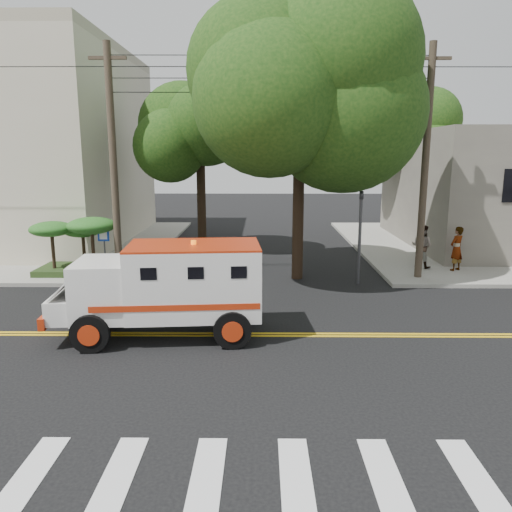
{
  "coord_description": "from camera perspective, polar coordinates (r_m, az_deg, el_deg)",
  "views": [
    {
      "loc": [
        0.05,
        -13.22,
        4.98
      ],
      "look_at": [
        -0.13,
        3.17,
        1.6
      ],
      "focal_mm": 35.0,
      "sensor_mm": 36.0,
      "label": 1
    }
  ],
  "objects": [
    {
      "name": "sidewalk_ne",
      "position": [
        30.31,
        26.98,
        1.06
      ],
      "size": [
        17.0,
        17.0,
        0.15
      ],
      "primitive_type": "cube",
      "color": "gray",
      "rests_on": "ground"
    },
    {
      "name": "ground",
      "position": [
        14.13,
        0.41,
        -8.99
      ],
      "size": [
        100.0,
        100.0,
        0.0
      ],
      "primitive_type": "plane",
      "color": "black",
      "rests_on": "ground"
    },
    {
      "name": "tree_right",
      "position": [
        30.32,
        18.0,
        13.21
      ],
      "size": [
        4.8,
        4.5,
        8.2
      ],
      "color": "black",
      "rests_on": "ground"
    },
    {
      "name": "utility_pole_right",
      "position": [
        20.41,
        18.76,
        9.7
      ],
      "size": [
        0.28,
        0.28,
        9.0
      ],
      "primitive_type": "cylinder",
      "color": "#382D23",
      "rests_on": "ground"
    },
    {
      "name": "palm_planter",
      "position": [
        21.47,
        -19.78,
        2.03
      ],
      "size": [
        3.52,
        2.63,
        2.36
      ],
      "color": "#1E3314",
      "rests_on": "sidewalk_nw"
    },
    {
      "name": "traffic_signal",
      "position": [
        19.39,
        11.81,
        3.24
      ],
      "size": [
        0.15,
        0.18,
        3.6
      ],
      "color": "#3F3F42",
      "rests_on": "ground"
    },
    {
      "name": "utility_pole_left",
      "position": [
        20.04,
        -15.97,
        9.84
      ],
      "size": [
        0.28,
        0.28,
        9.0
      ],
      "primitive_type": "cylinder",
      "color": "#382D23",
      "rests_on": "ground"
    },
    {
      "name": "pedestrian_b",
      "position": [
        22.52,
        18.4,
        1.06
      ],
      "size": [
        1.14,
        1.11,
        1.85
      ],
      "primitive_type": "imported",
      "rotation": [
        0.0,
        0.0,
        2.45
      ],
      "color": "gray",
      "rests_on": "sidewalk_ne"
    },
    {
      "name": "sidewalk_nw",
      "position": [
        30.36,
        -25.88,
        1.18
      ],
      "size": [
        17.0,
        17.0,
        0.15
      ],
      "primitive_type": "cube",
      "color": "gray",
      "rests_on": "ground"
    },
    {
      "name": "tree_main",
      "position": [
        19.65,
        6.48,
        18.07
      ],
      "size": [
        6.08,
        5.7,
        9.85
      ],
      "color": "black",
      "rests_on": "ground"
    },
    {
      "name": "pedestrian_a",
      "position": [
        22.43,
        21.95,
        0.78
      ],
      "size": [
        0.81,
        0.75,
        1.86
      ],
      "primitive_type": "imported",
      "rotation": [
        0.0,
        0.0,
        3.75
      ],
      "color": "gray",
      "rests_on": "sidewalk_ne"
    },
    {
      "name": "accessibility_sign",
      "position": [
        20.69,
        -16.95,
        1.08
      ],
      "size": [
        0.45,
        0.1,
        2.02
      ],
      "color": "#3F3F42",
      "rests_on": "ground"
    },
    {
      "name": "armored_truck",
      "position": [
        13.82,
        -10.08,
        -3.25
      ],
      "size": [
        5.83,
        2.7,
        2.58
      ],
      "rotation": [
        0.0,
        0.0,
        0.09
      ],
      "color": "silver",
      "rests_on": "ground"
    },
    {
      "name": "tree_left",
      "position": [
        25.17,
        -5.73,
        13.3
      ],
      "size": [
        4.48,
        4.2,
        7.7
      ],
      "color": "black",
      "rests_on": "ground"
    }
  ]
}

